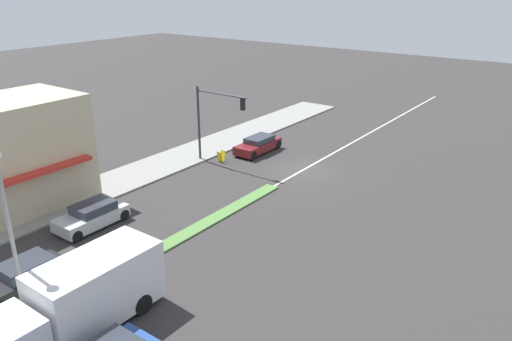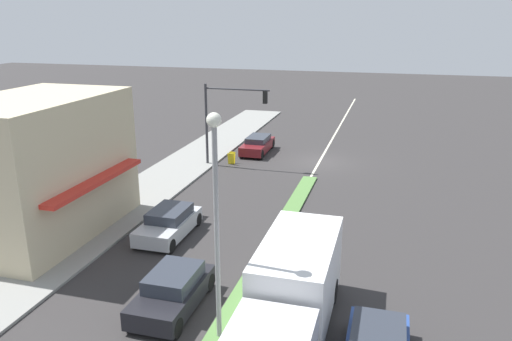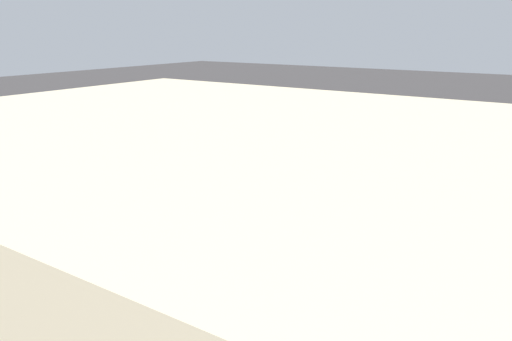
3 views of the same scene
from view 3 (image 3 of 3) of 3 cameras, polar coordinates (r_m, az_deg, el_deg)
The scene contains 3 objects.
lane_marking_center at distance 24.12m, azimuth -15.89°, elevation -2.69°, with size 0.16×60.00×0.01m, color beige.
traffic_signal_main at distance 17.47m, azimuth -26.00°, elevation 2.57°, with size 4.59×0.34×5.60m.
warning_aframe_sign at distance 19.06m, azimuth -25.28°, elevation -7.31°, with size 0.45×0.53×0.84m.
Camera 3 is at (14.52, 17.77, 7.44)m, focal length 35.00 mm.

